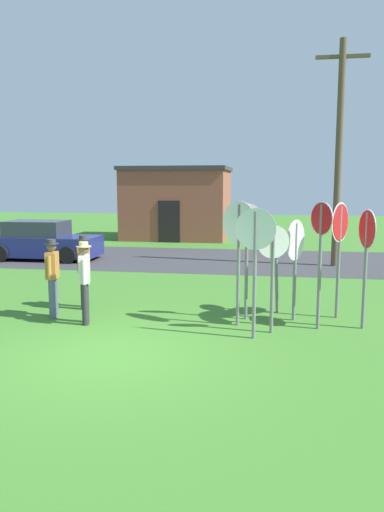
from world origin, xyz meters
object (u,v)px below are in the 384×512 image
object	(u,v)px
stop_sign_center_cluster	(247,242)
stop_sign_low_front	(321,244)
stop_sign_leaning_left	(366,247)
person_in_teal	(52,274)
stop_sign_nearest	(340,238)
stop_sign_leaning_right	(273,261)
stop_sign_far_back	(239,239)
stop_sign_rear_right	(255,250)
stop_sign_rear_left	(277,258)
utility_pole	(339,150)
person_near_signs	(84,267)
stop_sign_tallest	(295,252)
parked_car_on_street	(42,242)
person_on_left	(85,278)

from	to	relation	value
stop_sign_center_cluster	stop_sign_low_front	world-z (taller)	stop_sign_low_front
stop_sign_leaning_left	stop_sign_low_front	bearing A→B (deg)	-169.13
person_in_teal	stop_sign_nearest	bearing A→B (deg)	9.43
stop_sign_leaning_right	stop_sign_center_cluster	bearing A→B (deg)	121.27
stop_sign_far_back	stop_sign_low_front	bearing A→B (deg)	0.11
stop_sign_far_back	stop_sign_leaning_left	distance (m)	2.54
stop_sign_low_front	stop_sign_center_cluster	bearing A→B (deg)	161.42
stop_sign_rear_right	stop_sign_center_cluster	bearing A→B (deg)	99.76
stop_sign_far_back	stop_sign_rear_right	xyz separation A→B (m)	(0.36, -0.84, -0.10)
stop_sign_rear_left	stop_sign_leaning_right	xyz separation A→B (m)	(-0.09, -1.59, 0.18)
utility_pole	stop_sign_low_front	xyz separation A→B (m)	(-1.24, -8.18, -2.36)
stop_sign_far_back	person_near_signs	distance (m)	3.87
person_in_teal	stop_sign_far_back	bearing A→B (deg)	1.05
stop_sign_center_cluster	stop_sign_rear_left	bearing A→B (deg)	45.86
stop_sign_far_back	stop_sign_rear_left	size ratio (longest dim) A/B	1.37
stop_sign_tallest	stop_sign_center_cluster	size ratio (longest dim) A/B	0.87
stop_sign_center_cluster	stop_sign_rear_right	bearing A→B (deg)	-80.24
stop_sign_low_front	person_in_teal	bearing A→B (deg)	-179.22
stop_sign_rear_left	person_in_teal	world-z (taller)	stop_sign_rear_left
person_near_signs	person_in_teal	size ratio (longest dim) A/B	1.00
parked_car_on_street	person_near_signs	xyz separation A→B (m)	(4.54, -7.08, 0.30)
stop_sign_center_cluster	stop_sign_rear_left	xyz separation A→B (m)	(0.65, 0.67, -0.43)
utility_pole	person_in_teal	size ratio (longest dim) A/B	4.50
stop_sign_low_front	stop_sign_tallest	bearing A→B (deg)	128.76
stop_sign_tallest	person_on_left	bearing A→B (deg)	-167.07
stop_sign_tallest	parked_car_on_street	bearing A→B (deg)	141.99
utility_pole	stop_sign_leaning_right	distance (m)	9.25
stop_sign_leaning_left	stop_sign_leaning_right	xyz separation A→B (m)	(-1.83, -0.59, -0.25)
stop_sign_leaning_right	stop_sign_far_back	bearing A→B (deg)	148.99
stop_sign_tallest	person_near_signs	bearing A→B (deg)	176.98
stop_sign_rear_right	stop_sign_center_cluster	size ratio (longest dim) A/B	0.99
parked_car_on_street	person_near_signs	bearing A→B (deg)	-57.33
stop_sign_nearest	stop_sign_leaning_left	distance (m)	0.88
stop_sign_center_cluster	stop_sign_leaning_left	distance (m)	2.42
stop_sign_leaning_left	stop_sign_leaning_right	distance (m)	1.94
stop_sign_rear_left	stop_sign_leaning_left	bearing A→B (deg)	-29.67
stop_sign_rear_left	person_near_signs	distance (m)	4.49
stop_sign_nearest	stop_sign_leaning_left	world-z (taller)	stop_sign_nearest
person_near_signs	person_in_teal	bearing A→B (deg)	-111.49
stop_sign_leaning_right	person_on_left	xyz separation A→B (m)	(-3.87, 0.01, -0.45)
stop_sign_far_back	person_near_signs	world-z (taller)	stop_sign_far_back
stop_sign_low_front	stop_sign_leaning_left	xyz separation A→B (m)	(0.90, 0.17, -0.05)
stop_sign_nearest	stop_sign_rear_right	bearing A→B (deg)	-134.30
parked_car_on_street	stop_sign_nearest	world-z (taller)	stop_sign_nearest
stop_sign_rear_left	stop_sign_low_front	bearing A→B (deg)	-54.21
parked_car_on_street	stop_sign_tallest	distance (m)	11.94
parked_car_on_street	stop_sign_rear_right	size ratio (longest dim) A/B	1.74
stop_sign_nearest	stop_sign_low_front	size ratio (longest dim) A/B	0.98
stop_sign_rear_right	stop_sign_low_front	xyz separation A→B (m)	(1.26, 0.84, 0.03)
stop_sign_nearest	person_near_signs	distance (m)	5.85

